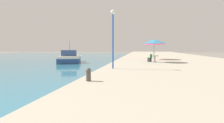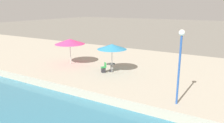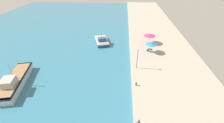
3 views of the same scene
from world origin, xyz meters
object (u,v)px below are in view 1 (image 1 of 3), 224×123
fishing_boat_mid (70,58)px  mooring_bollard (88,74)px  cafe_umbrella_pink (154,41)px  cafe_table (155,58)px  cafe_chair_left (150,59)px  cafe_umbrella_white (154,43)px  lamppost (113,29)px

fishing_boat_mid → mooring_bollard: bearing=-81.6°
cafe_umbrella_pink → cafe_table: size_ratio=3.29×
cafe_chair_left → mooring_bollard: size_ratio=1.39×
cafe_chair_left → fishing_boat_mid: bearing=105.3°
fishing_boat_mid → cafe_umbrella_pink: 13.90m
cafe_umbrella_pink → mooring_bollard: cafe_umbrella_pink is taller
cafe_table → mooring_bollard: size_ratio=1.22×
cafe_umbrella_white → cafe_table: 5.31m
fishing_boat_mid → lamppost: (8.81, -12.43, 3.07)m
cafe_table → lamppost: 8.34m
mooring_bollard → lamppost: 5.98m
cafe_umbrella_white → cafe_chair_left: bearing=-99.5°
cafe_umbrella_pink → cafe_chair_left: bearing=126.7°
cafe_umbrella_white → cafe_table: (-0.19, -4.98, -1.82)m
cafe_umbrella_pink → cafe_chair_left: size_ratio=2.89×
fishing_boat_mid → cafe_umbrella_white: 13.01m
cafe_umbrella_white → cafe_chair_left: 5.03m
cafe_table → mooring_bollard: cafe_table is taller
lamppost → cafe_umbrella_pink: bearing=61.6°
cafe_umbrella_pink → cafe_umbrella_white: 5.16m
cafe_umbrella_pink → cafe_table: (0.11, 0.17, -1.82)m
cafe_umbrella_pink → cafe_umbrella_white: bearing=86.7°
cafe_umbrella_white → mooring_bollard: (-4.37, -17.26, -2.01)m
cafe_table → cafe_chair_left: cafe_chair_left is taller
cafe_umbrella_pink → cafe_chair_left: cafe_umbrella_pink is taller
cafe_umbrella_pink → lamppost: 7.77m
fishing_boat_mid → cafe_chair_left: (12.03, -5.01, 0.30)m
cafe_chair_left → lamppost: bearing=-165.5°
fishing_boat_mid → cafe_table: (12.60, -5.45, 0.51)m
cafe_umbrella_pink → lamppost: lamppost is taller
cafe_chair_left → cafe_table: bearing=-90.0°
cafe_umbrella_white → lamppost: (-3.98, -11.96, 0.74)m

